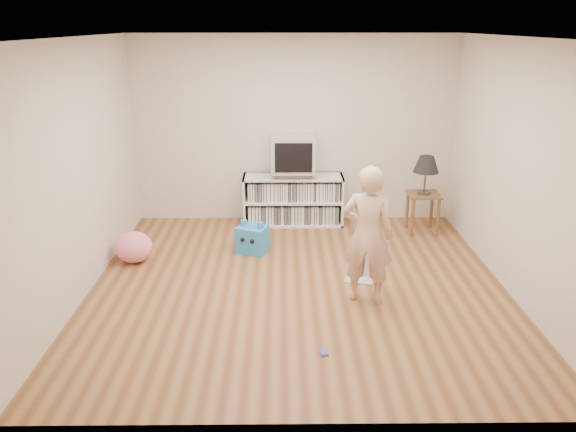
% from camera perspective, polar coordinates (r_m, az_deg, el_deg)
% --- Properties ---
extents(ground, '(4.50, 4.50, 0.00)m').
position_cam_1_polar(ground, '(6.21, 1.02, -7.04)').
color(ground, brown).
rests_on(ground, ground).
extents(walls, '(4.52, 4.52, 2.60)m').
position_cam_1_polar(walls, '(5.75, 1.09, 4.66)').
color(walls, beige).
rests_on(walls, ground).
extents(ceiling, '(4.50, 4.50, 0.01)m').
position_cam_1_polar(ceiling, '(5.57, 1.18, 17.71)').
color(ceiling, white).
rests_on(ceiling, walls).
extents(media_unit, '(1.40, 0.45, 0.70)m').
position_cam_1_polar(media_unit, '(7.97, 0.52, 1.69)').
color(media_unit, white).
rests_on(media_unit, ground).
extents(dvd_deck, '(0.45, 0.35, 0.07)m').
position_cam_1_polar(dvd_deck, '(7.85, 0.53, 4.34)').
color(dvd_deck, gray).
rests_on(dvd_deck, media_unit).
extents(crt_tv, '(0.60, 0.53, 0.50)m').
position_cam_1_polar(crt_tv, '(7.78, 0.53, 6.37)').
color(crt_tv, '#A7A7AD').
rests_on(crt_tv, dvd_deck).
extents(side_table, '(0.42, 0.42, 0.55)m').
position_cam_1_polar(side_table, '(7.82, 13.56, 1.30)').
color(side_table, brown).
rests_on(side_table, ground).
extents(table_lamp, '(0.34, 0.34, 0.52)m').
position_cam_1_polar(table_lamp, '(7.68, 13.87, 5.04)').
color(table_lamp, '#333333').
rests_on(table_lamp, side_table).
extents(person, '(0.59, 0.46, 1.44)m').
position_cam_1_polar(person, '(5.67, 8.08, -1.94)').
color(person, beige).
rests_on(person, ground).
extents(laptop, '(0.36, 0.32, 0.22)m').
position_cam_1_polar(laptop, '(6.40, 7.28, -5.80)').
color(laptop, silver).
rests_on(laptop, ground).
extents(playing_cards, '(0.07, 0.10, 0.02)m').
position_cam_1_polar(playing_cards, '(5.04, 3.69, -13.69)').
color(playing_cards, '#4756BE').
rests_on(playing_cards, ground).
extents(plush_blue, '(0.43, 0.39, 0.41)m').
position_cam_1_polar(plush_blue, '(7.02, -3.64, -2.34)').
color(plush_blue, '#2582D0').
rests_on(plush_blue, ground).
extents(plush_pink, '(0.44, 0.44, 0.37)m').
position_cam_1_polar(plush_pink, '(6.97, -15.38, -3.06)').
color(plush_pink, pink).
rests_on(plush_pink, ground).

